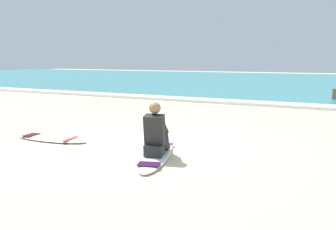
% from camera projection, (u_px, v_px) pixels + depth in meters
% --- Properties ---
extents(ground_plane, '(80.00, 80.00, 0.00)m').
position_uv_depth(ground_plane, '(141.00, 144.00, 6.89)').
color(ground_plane, beige).
extents(sea, '(80.00, 28.00, 0.10)m').
position_uv_depth(sea, '(276.00, 81.00, 25.49)').
color(sea, teal).
rests_on(sea, ground).
extents(breaking_foam, '(80.00, 0.90, 0.11)m').
position_uv_depth(breaking_foam, '(230.00, 102.00, 13.29)').
color(breaking_foam, white).
rests_on(breaking_foam, ground).
extents(surfboard_main, '(1.17, 2.32, 0.08)m').
position_uv_depth(surfboard_main, '(157.00, 154.00, 6.09)').
color(surfboard_main, white).
rests_on(surfboard_main, ground).
extents(surfer_seated, '(0.48, 0.76, 0.95)m').
position_uv_depth(surfer_seated, '(156.00, 134.00, 5.89)').
color(surfer_seated, '#232326').
rests_on(surfer_seated, surfboard_main).
extents(surfboard_spare_near, '(1.81, 0.66, 0.08)m').
position_uv_depth(surfboard_spare_near, '(52.00, 138.00, 7.25)').
color(surfboard_spare_near, white).
rests_on(surfboard_spare_near, ground).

